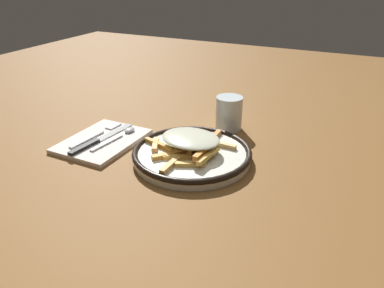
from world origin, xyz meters
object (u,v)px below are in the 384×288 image
object	(u,v)px
plate	(192,154)
knife	(97,141)
fries_heap	(190,143)
spoon	(121,135)
napkin	(103,141)
water_glass	(229,113)
fork	(97,134)

from	to	relation	value
plate	knife	xyz separation A→B (m)	(-0.24, -0.04, -0.00)
fries_heap	spoon	world-z (taller)	fries_heap
napkin	spoon	xyz separation A→B (m)	(0.03, 0.03, 0.01)
knife	spoon	xyz separation A→B (m)	(0.03, 0.05, 0.00)
water_glass	fork	bearing A→B (deg)	-143.22
plate	spoon	xyz separation A→B (m)	(-0.21, 0.02, 0.00)
plate	spoon	bearing A→B (deg)	175.38
knife	water_glass	size ratio (longest dim) A/B	2.35
fork	knife	distance (m)	0.04
napkin	water_glass	size ratio (longest dim) A/B	2.39
knife	plate	bearing A→B (deg)	8.59
spoon	napkin	bearing A→B (deg)	-132.98
plate	fork	xyz separation A→B (m)	(-0.27, -0.01, -0.00)
knife	fork	bearing A→B (deg)	128.90
napkin	water_glass	xyz separation A→B (m)	(0.25, 0.22, 0.04)
knife	spoon	size ratio (longest dim) A/B	1.38
napkin	knife	distance (m)	0.02
plate	fries_heap	distance (m)	0.03
napkin	water_glass	bearing A→B (deg)	41.21
fries_heap	fork	distance (m)	0.26
spoon	water_glass	xyz separation A→B (m)	(0.22, 0.19, 0.03)
fries_heap	spoon	bearing A→B (deg)	175.82
knife	spoon	world-z (taller)	spoon
fries_heap	knife	size ratio (longest dim) A/B	1.15
fries_heap	knife	world-z (taller)	fries_heap
plate	spoon	world-z (taller)	plate
knife	water_glass	world-z (taller)	water_glass
fries_heap	napkin	distance (m)	0.24
fork	knife	world-z (taller)	knife
water_glass	spoon	bearing A→B (deg)	-139.74
plate	knife	bearing A→B (deg)	-171.41
napkin	fork	world-z (taller)	fork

